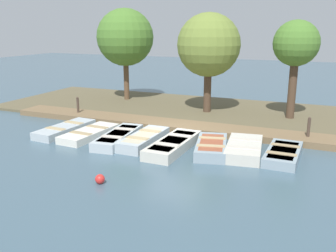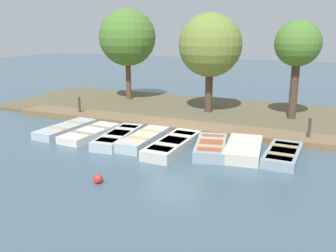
# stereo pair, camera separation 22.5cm
# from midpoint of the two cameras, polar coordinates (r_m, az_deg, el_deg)

# --- Properties ---
(ground_plane) EXTENTS (80.00, 80.00, 0.00)m
(ground_plane) POSITION_cam_midpoint_polar(r_m,az_deg,el_deg) (16.21, 0.24, -1.64)
(ground_plane) COLOR #425B6B
(shore_bank) EXTENTS (8.00, 24.00, 0.14)m
(shore_bank) POSITION_cam_midpoint_polar(r_m,az_deg,el_deg) (20.74, 5.61, 2.20)
(shore_bank) COLOR brown
(shore_bank) RESTS_ON ground_plane
(dock_walkway) EXTENTS (1.52, 18.14, 0.27)m
(dock_walkway) POSITION_cam_midpoint_polar(r_m,az_deg,el_deg) (17.33, 1.91, -0.06)
(dock_walkway) COLOR brown
(dock_walkway) RESTS_ON ground_plane
(rowboat_0) EXTENTS (3.16, 1.24, 0.36)m
(rowboat_0) POSITION_cam_midpoint_polar(r_m,az_deg,el_deg) (17.37, -15.76, -0.46)
(rowboat_0) COLOR #B2BCC1
(rowboat_0) RESTS_ON ground_plane
(rowboat_1) EXTENTS (3.03, 1.30, 0.33)m
(rowboat_1) POSITION_cam_midpoint_polar(r_m,az_deg,el_deg) (16.51, -12.27, -1.09)
(rowboat_1) COLOR silver
(rowboat_1) RESTS_ON ground_plane
(rowboat_2) EXTENTS (3.32, 1.32, 0.40)m
(rowboat_2) POSITION_cam_midpoint_polar(r_m,az_deg,el_deg) (15.62, -7.97, -1.67)
(rowboat_2) COLOR #B2BCC1
(rowboat_2) RESTS_ON ground_plane
(rowboat_3) EXTENTS (2.98, 1.00, 0.43)m
(rowboat_3) POSITION_cam_midpoint_polar(r_m,az_deg,el_deg) (15.20, -4.09, -1.98)
(rowboat_3) COLOR #B2BCC1
(rowboat_3) RESTS_ON ground_plane
(rowboat_4) EXTENTS (3.44, 1.17, 0.42)m
(rowboat_4) POSITION_cam_midpoint_polar(r_m,az_deg,el_deg) (14.47, 0.38, -2.84)
(rowboat_4) COLOR beige
(rowboat_4) RESTS_ON ground_plane
(rowboat_5) EXTENTS (2.84, 1.70, 0.42)m
(rowboat_5) POSITION_cam_midpoint_polar(r_m,az_deg,el_deg) (14.28, 6.19, -3.16)
(rowboat_5) COLOR #8C9EA8
(rowboat_5) RESTS_ON ground_plane
(rowboat_6) EXTENTS (2.87, 1.59, 0.43)m
(rowboat_6) POSITION_cam_midpoint_polar(r_m,az_deg,el_deg) (14.26, 11.09, -3.36)
(rowboat_6) COLOR beige
(rowboat_6) RESTS_ON ground_plane
(rowboat_7) EXTENTS (2.69, 1.17, 0.36)m
(rowboat_7) POSITION_cam_midpoint_polar(r_m,az_deg,el_deg) (14.13, 16.71, -4.08)
(rowboat_7) COLOR #8C9EA8
(rowboat_7) RESTS_ON ground_plane
(mooring_post_near) EXTENTS (0.12, 0.12, 1.09)m
(mooring_post_near) POSITION_cam_midpoint_polar(r_m,az_deg,el_deg) (20.08, -13.87, 2.81)
(mooring_post_near) COLOR #47382D
(mooring_post_near) RESTS_ON ground_plane
(mooring_post_far) EXTENTS (0.12, 0.12, 1.09)m
(mooring_post_far) POSITION_cam_midpoint_polar(r_m,az_deg,el_deg) (16.19, 20.24, -0.57)
(mooring_post_far) COLOR #47382D
(mooring_post_far) RESTS_ON ground_plane
(buoy) EXTENTS (0.30, 0.30, 0.30)m
(buoy) POSITION_cam_midpoint_polar(r_m,az_deg,el_deg) (11.66, -10.88, -7.94)
(buoy) COLOR red
(buoy) RESTS_ON ground_plane
(park_tree_far_left) EXTENTS (3.47, 3.47, 5.70)m
(park_tree_far_left) POSITION_cam_midpoint_polar(r_m,az_deg,el_deg) (23.59, -6.82, 13.23)
(park_tree_far_left) COLOR brown
(park_tree_far_left) RESTS_ON ground_plane
(park_tree_left) EXTENTS (3.31, 3.31, 5.34)m
(park_tree_left) POSITION_cam_midpoint_polar(r_m,az_deg,el_deg) (19.97, 5.88, 12.12)
(park_tree_left) COLOR #4C3828
(park_tree_left) RESTS_ON ground_plane
(park_tree_center) EXTENTS (2.22, 2.22, 4.95)m
(park_tree_center) POSITION_cam_midpoint_polar(r_m,az_deg,el_deg) (19.40, 18.60, 11.59)
(park_tree_center) COLOR #4C3828
(park_tree_center) RESTS_ON ground_plane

